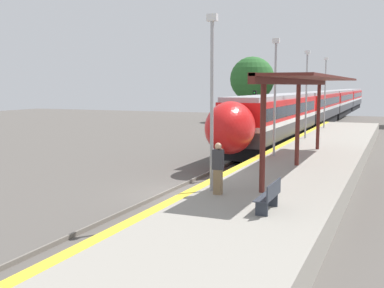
# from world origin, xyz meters

# --- Properties ---
(ground_plane) EXTENTS (120.00, 120.00, 0.00)m
(ground_plane) POSITION_xyz_m (0.00, 0.00, 0.00)
(ground_plane) COLOR #56514C
(rail_left) EXTENTS (0.08, 90.00, 0.15)m
(rail_left) POSITION_xyz_m (-0.72, 0.00, 0.07)
(rail_left) COLOR slate
(rail_left) RESTS_ON ground_plane
(rail_right) EXTENTS (0.08, 90.00, 0.15)m
(rail_right) POSITION_xyz_m (0.72, 0.00, 0.07)
(rail_right) COLOR slate
(rail_right) RESTS_ON ground_plane
(train) EXTENTS (2.75, 82.26, 4.03)m
(train) POSITION_xyz_m (0.00, 45.51, 2.31)
(train) COLOR black
(train) RESTS_ON ground_plane
(platform_right) EXTENTS (5.12, 64.00, 1.02)m
(platform_right) POSITION_xyz_m (4.18, 0.00, 0.50)
(platform_right) COLOR gray
(platform_right) RESTS_ON ground_plane
(platform_bench) EXTENTS (0.44, 1.60, 0.89)m
(platform_bench) POSITION_xyz_m (5.05, -5.00, 1.48)
(platform_bench) COLOR #2D333D
(platform_bench) RESTS_ON platform_right
(person_waiting) EXTENTS (0.36, 0.23, 1.78)m
(person_waiting) POSITION_xyz_m (2.88, -3.52, 1.94)
(person_waiting) COLOR #7F6647
(person_waiting) RESTS_ON platform_right
(railway_signal) EXTENTS (0.28, 0.28, 4.32)m
(railway_signal) POSITION_xyz_m (-2.13, 18.58, 2.64)
(railway_signal) COLOR #59595E
(railway_signal) RESTS_ON ground_plane
(lamppost_near) EXTENTS (0.36, 0.20, 6.11)m
(lamppost_near) POSITION_xyz_m (2.46, -3.04, 4.46)
(lamppost_near) COLOR #9E9EA3
(lamppost_near) RESTS_ON platform_right
(lamppost_mid) EXTENTS (0.36, 0.20, 6.11)m
(lamppost_mid) POSITION_xyz_m (2.46, 6.23, 4.46)
(lamppost_mid) COLOR #9E9EA3
(lamppost_mid) RESTS_ON platform_right
(lamppost_far) EXTENTS (0.36, 0.20, 6.11)m
(lamppost_far) POSITION_xyz_m (2.46, 15.49, 4.46)
(lamppost_far) COLOR #9E9EA3
(lamppost_far) RESTS_ON platform_right
(lamppost_farthest) EXTENTS (0.36, 0.20, 6.11)m
(lamppost_farthest) POSITION_xyz_m (2.46, 24.75, 4.46)
(lamppost_farthest) COLOR #9E9EA3
(lamppost_farthest) RESTS_ON platform_right
(station_canopy) EXTENTS (2.02, 15.41, 4.10)m
(station_canopy) POSITION_xyz_m (4.74, 3.59, 4.81)
(station_canopy) COLOR #511E19
(station_canopy) RESTS_ON platform_right
(background_tree_left) EXTENTS (5.78, 5.78, 8.45)m
(background_tree_left) POSITION_xyz_m (-9.27, 42.50, 5.55)
(background_tree_left) COLOR brown
(background_tree_left) RESTS_ON ground_plane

